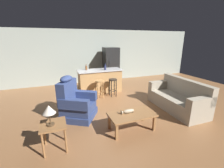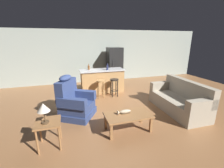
# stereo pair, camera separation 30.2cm
# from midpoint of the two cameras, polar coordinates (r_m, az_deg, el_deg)

# --- Properties ---
(ground_plane) EXTENTS (12.00, 12.00, 0.00)m
(ground_plane) POSITION_cam_midpoint_polar(r_m,az_deg,el_deg) (5.16, -1.86, -7.69)
(ground_plane) COLOR brown
(back_wall) EXTENTS (12.00, 0.05, 2.60)m
(back_wall) POSITION_cam_midpoint_polar(r_m,az_deg,el_deg) (7.78, -9.62, 10.27)
(back_wall) COLOR #939E93
(back_wall) RESTS_ON ground_plane
(coffee_table) EXTENTS (1.10, 0.60, 0.42)m
(coffee_table) POSITION_cam_midpoint_polar(r_m,az_deg,el_deg) (3.68, 5.12, -12.01)
(coffee_table) COLOR olive
(coffee_table) RESTS_ON ground_plane
(fish_figurine) EXTENTS (0.34, 0.10, 0.10)m
(fish_figurine) POSITION_cam_midpoint_polar(r_m,az_deg,el_deg) (3.66, 3.58, -10.37)
(fish_figurine) COLOR #4C3823
(fish_figurine) RESTS_ON coffee_table
(couch) EXTENTS (0.88, 1.92, 0.94)m
(couch) POSITION_cam_midpoint_polar(r_m,az_deg,el_deg) (5.10, 22.32, -5.16)
(couch) COLOR #9E937F
(couch) RESTS_ON ground_plane
(recliner_near_lamp) EXTENTS (1.15, 1.15, 1.20)m
(recliner_near_lamp) POSITION_cam_midpoint_polar(r_m,az_deg,el_deg) (4.34, -15.64, -7.13)
(recliner_near_lamp) COLOR navy
(recliner_near_lamp) RESTS_ON ground_plane
(end_table) EXTENTS (0.48, 0.48, 0.56)m
(end_table) POSITION_cam_midpoint_polar(r_m,az_deg,el_deg) (3.30, -23.97, -15.22)
(end_table) COLOR olive
(end_table) RESTS_ON ground_plane
(table_lamp) EXTENTS (0.24, 0.24, 0.41)m
(table_lamp) POSITION_cam_midpoint_polar(r_m,az_deg,el_deg) (3.09, -25.57, -9.11)
(table_lamp) COLOR #4C3823
(table_lamp) RESTS_ON end_table
(kitchen_island) EXTENTS (1.80, 0.70, 0.95)m
(kitchen_island) POSITION_cam_midpoint_polar(r_m,az_deg,el_deg) (6.22, -5.97, 1.16)
(kitchen_island) COLOR #AD7F4C
(kitchen_island) RESTS_ON ground_plane
(bar_stool_left) EXTENTS (0.32, 0.32, 0.68)m
(bar_stool_left) POSITION_cam_midpoint_polar(r_m,az_deg,el_deg) (5.59, -6.35, -0.70)
(bar_stool_left) COLOR #A87A47
(bar_stool_left) RESTS_ON ground_plane
(bar_stool_right) EXTENTS (0.32, 0.32, 0.68)m
(bar_stool_right) POSITION_cam_midpoint_polar(r_m,az_deg,el_deg) (5.74, -1.19, -0.15)
(bar_stool_right) COLOR black
(bar_stool_right) RESTS_ON ground_plane
(refrigerator) EXTENTS (0.70, 0.69, 1.76)m
(refrigerator) POSITION_cam_midpoint_polar(r_m,az_deg,el_deg) (7.52, -1.62, 7.06)
(refrigerator) COLOR black
(refrigerator) RESTS_ON ground_plane
(bottle_tall_green) EXTENTS (0.09, 0.09, 0.26)m
(bottle_tall_green) POSITION_cam_midpoint_polar(r_m,az_deg,el_deg) (6.03, -4.07, 6.29)
(bottle_tall_green) COLOR #23284C
(bottle_tall_green) RESTS_ON kitchen_island
(bottle_short_amber) EXTENTS (0.08, 0.08, 0.22)m
(bottle_short_amber) POSITION_cam_midpoint_polar(r_m,az_deg,el_deg) (6.15, -11.19, 6.07)
(bottle_short_amber) COLOR brown
(bottle_short_amber) RESTS_ON kitchen_island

